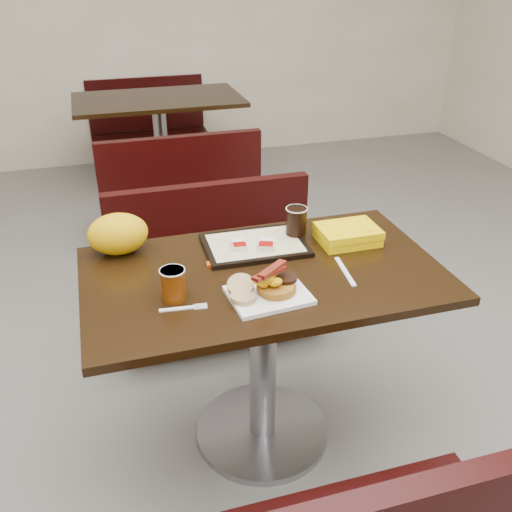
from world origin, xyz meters
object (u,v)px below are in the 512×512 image
object	(u,v)px
table_far	(162,148)
bench_far_s	(177,182)
tray	(255,245)
hashbrown_sleeve_left	(239,245)
fork	(177,309)
table_near	(263,359)
hashbrown_sleeve_right	(266,244)
platter	(269,295)
coffee_cup_far	(296,221)
bench_far_n	(150,125)
pancake_stack	(277,287)
bench_near_n	(219,271)
paper_bag	(118,234)
knife	(345,271)
clamshell	(348,234)
coffee_cup_near	(173,285)

from	to	relation	value
table_far	bench_far_s	bearing A→B (deg)	-90.00
tray	hashbrown_sleeve_left	world-z (taller)	hashbrown_sleeve_left
fork	table_far	bearing A→B (deg)	88.79
table_near	hashbrown_sleeve_right	world-z (taller)	hashbrown_sleeve_right
platter	hashbrown_sleeve_right	world-z (taller)	hashbrown_sleeve_right
coffee_cup_far	bench_far_n	bearing A→B (deg)	93.49
table_near	coffee_cup_far	bearing A→B (deg)	47.02
table_far	platter	world-z (taller)	platter
tray	pancake_stack	bearing A→B (deg)	-93.01
pancake_stack	bench_near_n	bearing A→B (deg)	89.71
fork	paper_bag	distance (m)	0.45
knife	table_far	bearing A→B (deg)	-167.99
coffee_cup_far	platter	bearing A→B (deg)	-121.35
bench_near_n	knife	bearing A→B (deg)	-71.57
bench_near_n	bench_far_s	bearing A→B (deg)	90.00
pancake_stack	fork	world-z (taller)	pancake_stack
pancake_stack	clamshell	distance (m)	0.46
pancake_stack	knife	distance (m)	0.28
platter	tray	bearing A→B (deg)	76.02
hashbrown_sleeve_right	bench_near_n	bearing A→B (deg)	115.69
hashbrown_sleeve_right	clamshell	bearing A→B (deg)	18.31
hashbrown_sleeve_right	pancake_stack	bearing A→B (deg)	-80.35
pancake_stack	clamshell	world-z (taller)	clamshell
pancake_stack	tray	bearing A→B (deg)	85.59
platter	tray	size ratio (longest dim) A/B	0.66
table_far	hashbrown_sleeve_right	size ratio (longest dim) A/B	15.60
bench_far_n	bench_far_s	bearing A→B (deg)	-90.00
knife	paper_bag	world-z (taller)	paper_bag
coffee_cup_near	clamshell	distance (m)	0.71
bench_near_n	knife	xyz separation A→B (m)	(0.26, -0.78, 0.39)
table_near	pancake_stack	distance (m)	0.43
platter	knife	distance (m)	0.30
table_far	fork	bearing A→B (deg)	-96.62
pancake_stack	knife	xyz separation A→B (m)	(0.27, 0.07, -0.02)
table_far	coffee_cup_near	distance (m)	2.74
bench_far_s	knife	world-z (taller)	knife
platter	coffee_cup_near	world-z (taller)	coffee_cup_near
table_near	fork	size ratio (longest dim) A/B	8.29
table_far	pancake_stack	size ratio (longest dim) A/B	9.72
knife	tray	xyz separation A→B (m)	(-0.24, 0.26, 0.01)
bench_near_n	tray	world-z (taller)	tray
coffee_cup_far	clamshell	xyz separation A→B (m)	(0.17, -0.08, -0.04)
bench_far_n	tray	distance (m)	3.15
table_far	table_near	bearing A→B (deg)	-90.00
table_near	hashbrown_sleeve_left	world-z (taller)	hashbrown_sleeve_left
table_far	bench_far_n	world-z (taller)	table_far
hashbrown_sleeve_right	bench_far_n	bearing A→B (deg)	111.51
bench_far_n	pancake_stack	world-z (taller)	pancake_stack
coffee_cup_near	hashbrown_sleeve_right	distance (m)	0.43
bench_far_s	hashbrown_sleeve_right	world-z (taller)	hashbrown_sleeve_right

